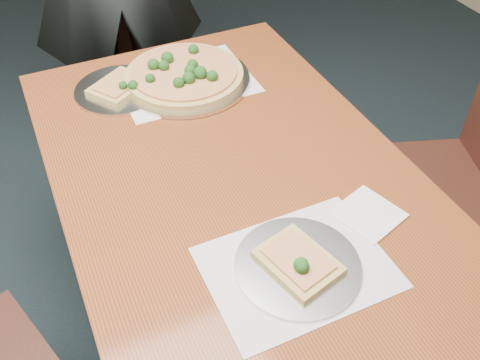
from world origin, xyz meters
name	(u,v)px	position (x,y,z in m)	size (l,w,h in m)	color
dining_table	(240,205)	(0.45, 0.19, 0.66)	(0.90, 1.50, 0.75)	#622B13
chair_far	(129,64)	(0.43, 1.26, 0.52)	(0.52, 0.52, 0.91)	black
chair_right	(460,169)	(1.24, 0.16, 0.52)	(0.53, 0.53, 0.91)	black
placemat_main	(185,81)	(0.49, 0.69, 0.75)	(0.42, 0.32, 0.00)	white
placemat_near	(297,267)	(0.45, -0.12, 0.75)	(0.40, 0.30, 0.00)	white
pizza_pan	(184,75)	(0.49, 0.69, 0.77)	(0.42, 0.42, 0.07)	silver
slice_plate_near	(298,264)	(0.45, -0.12, 0.76)	(0.28, 0.28, 0.06)	silver
slice_plate_far	(120,88)	(0.28, 0.72, 0.76)	(0.28, 0.28, 0.06)	silver
napkin	(368,214)	(0.68, -0.05, 0.75)	(0.14, 0.14, 0.01)	white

